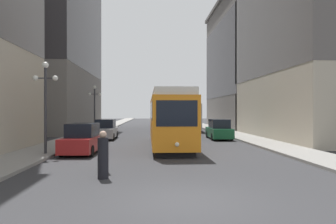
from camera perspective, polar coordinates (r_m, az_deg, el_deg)
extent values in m
plane|color=#303033|center=(9.46, 3.64, -15.57)|extent=(200.00, 200.00, 0.00)
cube|color=gray|center=(49.58, -11.12, -2.72)|extent=(2.82, 120.00, 0.15)
cube|color=gray|center=(49.92, 7.17, -2.70)|extent=(2.82, 120.00, 0.15)
cube|color=black|center=(22.88, 0.21, -5.83)|extent=(2.30, 11.15, 0.35)
cube|color=orange|center=(22.77, 0.22, -1.51)|extent=(2.70, 12.12, 3.10)
cube|color=black|center=(22.76, 0.22, 0.24)|extent=(2.72, 11.64, 1.08)
cube|color=silver|center=(22.78, 0.22, 2.94)|extent=(2.49, 11.88, 0.44)
cube|color=black|center=(16.75, 1.61, -0.26)|extent=(2.21, 0.10, 1.40)
sphere|color=#F2EACC|center=(16.77, 1.64, -5.88)|extent=(0.24, 0.24, 0.24)
cube|color=black|center=(42.51, 3.45, -3.06)|extent=(2.49, 10.63, 0.35)
cube|color=#B7B7BA|center=(42.44, 3.45, -0.73)|extent=(2.90, 11.56, 3.10)
cube|color=black|center=(42.44, 3.45, 0.00)|extent=(2.92, 11.10, 1.30)
cube|color=black|center=(36.74, 4.23, -0.39)|extent=(2.31, 0.15, 1.71)
cylinder|color=black|center=(18.80, -18.79, -6.71)|extent=(0.21, 0.65, 0.64)
cylinder|color=black|center=(21.33, -16.58, -5.89)|extent=(0.21, 0.65, 0.64)
cylinder|color=black|center=(18.35, -13.66, -6.87)|extent=(0.21, 0.65, 0.64)
cylinder|color=black|center=(20.94, -12.05, -6.00)|extent=(0.21, 0.65, 0.64)
cube|color=maroon|center=(19.80, -15.23, -5.54)|extent=(1.97, 4.36, 0.84)
cube|color=black|center=(19.84, -15.16, -3.15)|extent=(1.68, 2.42, 0.80)
cylinder|color=black|center=(28.35, -13.33, -4.38)|extent=(0.18, 0.64, 0.64)
cylinder|color=black|center=(30.97, -12.44, -4.00)|extent=(0.18, 0.64, 0.64)
cylinder|color=black|center=(28.10, -9.89, -4.42)|extent=(0.18, 0.64, 0.64)
cylinder|color=black|center=(30.74, -9.29, -4.03)|extent=(0.18, 0.64, 0.64)
cube|color=#B2B2B7|center=(29.51, -11.23, -3.66)|extent=(1.81, 4.31, 0.84)
cube|color=black|center=(29.57, -11.20, -2.06)|extent=(1.59, 2.37, 0.80)
cylinder|color=black|center=(30.85, 10.26, -4.01)|extent=(0.20, 0.64, 0.64)
cylinder|color=black|center=(28.10, 11.47, -4.42)|extent=(0.20, 0.64, 0.64)
cylinder|color=black|center=(30.54, 7.11, -4.05)|extent=(0.20, 0.64, 0.64)
cylinder|color=black|center=(27.76, 8.02, -4.48)|extent=(0.20, 0.64, 0.64)
cube|color=#14512D|center=(29.28, 9.20, -3.69)|extent=(1.91, 4.60, 0.84)
cube|color=black|center=(29.12, 9.24, -2.09)|extent=(1.65, 2.54, 0.80)
cylinder|color=#6B5B4C|center=(13.59, -11.62, -7.67)|extent=(0.38, 0.38, 1.43)
sphere|color=tan|center=(13.50, -11.62, -4.17)|extent=(0.26, 0.26, 0.26)
cylinder|color=black|center=(12.33, -11.67, -8.19)|extent=(0.41, 0.41, 1.55)
sphere|color=tan|center=(12.23, -11.67, -4.00)|extent=(0.28, 0.28, 0.28)
cylinder|color=#333338|center=(19.35, -21.29, 0.24)|extent=(0.16, 0.16, 4.89)
sphere|color=white|center=(19.53, -21.30, 7.92)|extent=(0.36, 0.36, 0.36)
sphere|color=white|center=(19.62, -22.83, 5.68)|extent=(0.31, 0.31, 0.31)
sphere|color=white|center=(19.28, -19.74, 5.78)|extent=(0.31, 0.31, 0.31)
cube|color=#333338|center=(19.44, -21.30, 5.73)|extent=(1.10, 0.06, 0.06)
cylinder|color=#333338|center=(34.84, -13.14, 0.16)|extent=(0.16, 0.16, 4.83)
sphere|color=white|center=(34.93, -13.14, 4.39)|extent=(0.36, 0.36, 0.36)
sphere|color=white|center=(34.98, -14.03, 3.17)|extent=(0.31, 0.31, 0.31)
sphere|color=white|center=(34.79, -12.25, 3.19)|extent=(0.31, 0.31, 0.31)
cube|color=#333338|center=(34.88, -13.14, 3.18)|extent=(1.10, 0.06, 0.06)
cube|color=slate|center=(46.24, -20.72, 16.26)|extent=(10.25, 21.78, 30.78)
cube|color=#383538|center=(46.69, -20.72, 18.07)|extent=(10.29, 21.82, 18.47)
cube|color=#B2A893|center=(33.92, 25.15, 15.70)|extent=(10.23, 18.37, 23.32)
cube|color=#595451|center=(34.25, 25.15, 17.58)|extent=(10.27, 18.41, 13.99)
cube|color=slate|center=(50.79, 16.11, 7.87)|extent=(12.51, 20.20, 18.76)
cube|color=#383538|center=(50.92, 16.12, 8.92)|extent=(12.55, 20.24, 11.26)
cube|color=#5F5B56|center=(52.95, 16.12, 18.25)|extent=(13.11, 20.80, 0.50)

